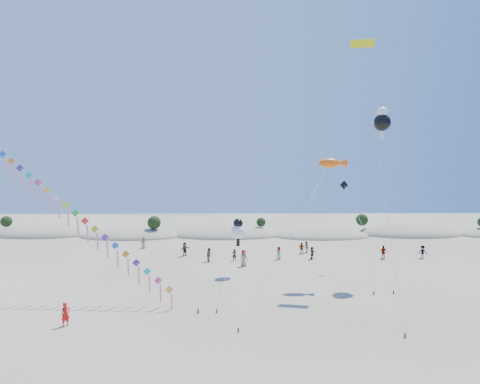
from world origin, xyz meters
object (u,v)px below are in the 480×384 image
object	(u,v)px
parafoil_kite	(363,47)
flyer_foreground	(66,314)
kite_train	(53,196)
fish_kite	(332,163)

from	to	relation	value
parafoil_kite	flyer_foreground	bearing A→B (deg)	-152.90
kite_train	fish_kite	size ratio (longest dim) A/B	1.86
fish_kite	flyer_foreground	bearing A→B (deg)	-152.31
parafoil_kite	kite_train	bearing A→B (deg)	-168.87
fish_kite	flyer_foreground	distance (m)	27.12
kite_train	parafoil_kite	distance (m)	33.26
fish_kite	flyer_foreground	size ratio (longest dim) A/B	7.82
flyer_foreground	fish_kite	bearing A→B (deg)	-22.77
kite_train	flyer_foreground	xyz separation A→B (m)	(3.93, -7.20, -8.07)
kite_train	flyer_foreground	size ratio (longest dim) A/B	14.56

